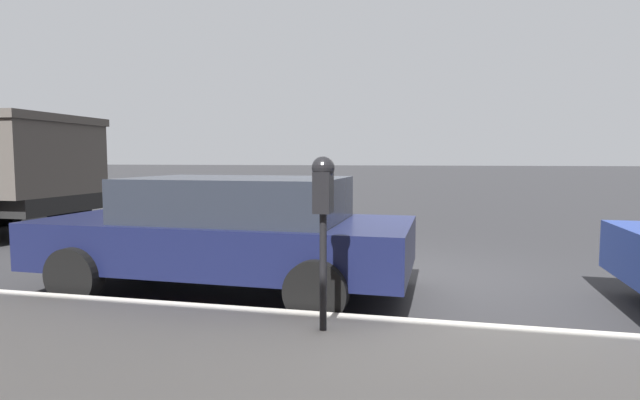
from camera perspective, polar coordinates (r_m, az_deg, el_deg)
The scene contains 3 objects.
ground_plane at distance 6.89m, azimuth 9.77°, elevation -8.87°, with size 220.00×220.00×0.00m, color #2B2B2D.
parking_meter at distance 4.11m, azimuth 0.37°, elevation 0.18°, with size 0.21×0.19×1.46m.
car_navy at distance 6.17m, azimuth -10.38°, elevation -3.45°, with size 2.16×4.52×1.39m.
Camera 1 is at (-6.69, -0.33, 1.62)m, focal length 28.00 mm.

